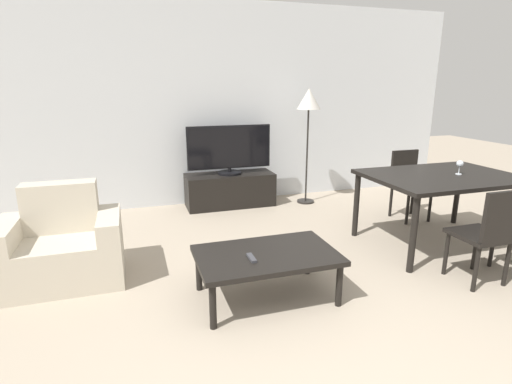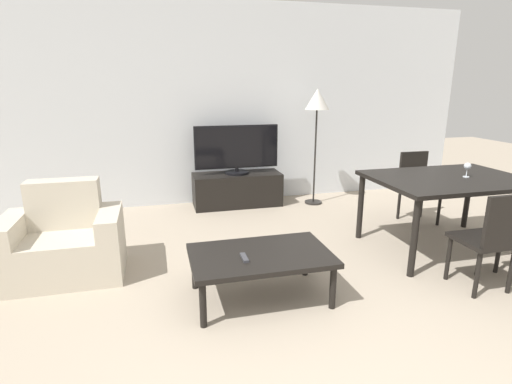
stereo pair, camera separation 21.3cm
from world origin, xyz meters
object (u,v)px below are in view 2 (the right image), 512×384
object	(u,v)px
tv_stand	(237,189)
wine_glass_left	(467,167)
dining_chair_far	(417,183)
floor_lamp	(317,105)
coffee_table	(260,258)
dining_chair_near	(491,237)
armchair	(65,244)
tv	(237,149)
remote_primary	(244,258)
dining_table	(449,184)

from	to	relation	value
tv_stand	wine_glass_left	xyz separation A→B (m)	(1.89, -2.02, 0.63)
dining_chair_far	floor_lamp	world-z (taller)	floor_lamp
coffee_table	dining_chair_far	bearing A→B (deg)	29.75
dining_chair_far	coffee_table	bearing A→B (deg)	-150.25
dining_chair_near	floor_lamp	xyz separation A→B (m)	(-0.41, 2.65, 0.89)
armchair	tv_stand	distance (m)	2.52
tv	coffee_table	bearing A→B (deg)	-97.53
wine_glass_left	dining_chair_near	bearing A→B (deg)	-117.70
armchair	coffee_table	distance (m)	1.75
tv_stand	remote_primary	size ratio (longest dim) A/B	7.98
coffee_table	dining_table	bearing A→B (deg)	13.49
dining_chair_far	floor_lamp	xyz separation A→B (m)	(-0.93, 0.98, 0.89)
dining_table	remote_primary	bearing A→B (deg)	-165.58
tv	wine_glass_left	distance (m)	2.77
floor_lamp	wine_glass_left	size ratio (longest dim) A/B	10.82
tv	tv_stand	bearing A→B (deg)	90.00
armchair	remote_primary	distance (m)	1.66
dining_chair_near	wine_glass_left	distance (m)	0.98
armchair	tv_stand	xyz separation A→B (m)	(1.88, 1.68, -0.07)
dining_chair_near	wine_glass_left	world-z (taller)	wine_glass_left
tv	dining_chair_near	world-z (taller)	tv
coffee_table	dining_chair_far	xyz separation A→B (m)	(2.33, 1.33, 0.13)
tv_stand	tv	world-z (taller)	tv
armchair	remote_primary	xyz separation A→B (m)	(1.41, -0.88, 0.10)
tv_stand	coffee_table	bearing A→B (deg)	-97.52
armchair	coffee_table	size ratio (longest dim) A/B	0.89
dining_chair_near	tv	bearing A→B (deg)	117.60
tv_stand	dining_chair_near	bearing A→B (deg)	-62.42
tv_stand	dining_chair_far	size ratio (longest dim) A/B	1.42
floor_lamp	wine_glass_left	distance (m)	2.09
floor_lamp	dining_chair_near	bearing A→B (deg)	-81.20
armchair	coffee_table	xyz separation A→B (m)	(1.55, -0.80, 0.05)
remote_primary	wine_glass_left	size ratio (longest dim) A/B	1.03
remote_primary	wine_glass_left	world-z (taller)	wine_glass_left
armchair	dining_chair_near	distance (m)	3.55
dining_chair_near	remote_primary	xyz separation A→B (m)	(-1.95, 0.27, -0.08)
tv_stand	tv	xyz separation A→B (m)	(0.00, -0.00, 0.56)
tv	coffee_table	world-z (taller)	tv
dining_chair_far	dining_chair_near	bearing A→B (deg)	-107.40
dining_chair_near	dining_chair_far	distance (m)	1.75
dining_chair_far	remote_primary	world-z (taller)	dining_chair_far
coffee_table	dining_chair_near	distance (m)	1.84
coffee_table	wine_glass_left	distance (m)	2.33
tv_stand	coffee_table	world-z (taller)	tv_stand
armchair	dining_chair_near	world-z (taller)	dining_chair_near
coffee_table	dining_table	xyz separation A→B (m)	(2.06, 0.50, 0.34)
armchair	floor_lamp	world-z (taller)	floor_lamp
armchair	dining_table	world-z (taller)	armchair
tv_stand	floor_lamp	bearing A→B (deg)	-9.28
armchair	remote_primary	size ratio (longest dim) A/B	6.43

